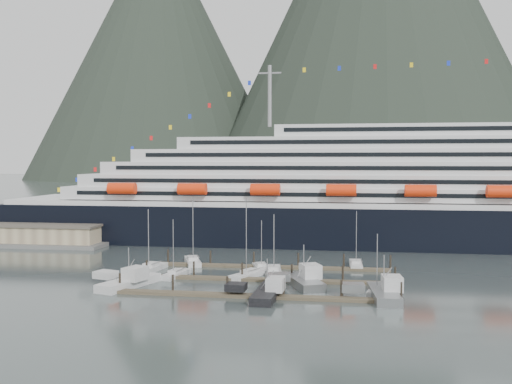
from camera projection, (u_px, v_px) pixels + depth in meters
ground at (284, 285)px, 102.75m from camera, size 1600.00×1600.00×0.00m
mountains at (391, 33)px, 666.13m from camera, size 870.00×440.00×420.00m
cruise_ship at (426, 198)px, 151.52m from camera, size 210.00×30.40×50.30m
warehouse at (27, 234)px, 155.46m from camera, size 46.00×20.00×5.80m
dock_near at (245, 295)px, 93.70m from camera, size 48.18×2.28×3.20m
dock_mid at (258, 279)px, 106.52m from camera, size 48.18×2.28×3.20m
dock_far at (268, 266)px, 119.34m from camera, size 48.18×2.28×3.20m
sailboat_a at (151, 269)px, 116.05m from camera, size 4.02×9.76×12.58m
sailboat_b at (176, 275)px, 110.37m from camera, size 3.73×8.97×11.07m
sailboat_c at (274, 272)px, 112.57m from camera, size 4.27×10.39×11.94m
sailboat_d at (250, 275)px, 110.13m from camera, size 6.56×10.17×15.06m
sailboat_e at (193, 262)px, 124.19m from camera, size 6.02×10.33×14.40m
sailboat_f at (261, 268)px, 117.27m from camera, size 4.68×8.30×10.19m
sailboat_g at (356, 265)px, 120.47m from camera, size 2.69×9.61×11.74m
sailboat_h at (378, 290)px, 96.89m from camera, size 3.81×8.27×10.09m
trawler_a at (128, 281)px, 101.60m from camera, size 10.72×13.83×7.35m
trawler_c at (266, 292)px, 93.59m from camera, size 9.28×13.20×6.68m
trawler_d at (383, 292)px, 92.85m from camera, size 9.58×12.91×7.53m
trawler_e at (303, 281)px, 101.94m from camera, size 10.60×12.67×7.88m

